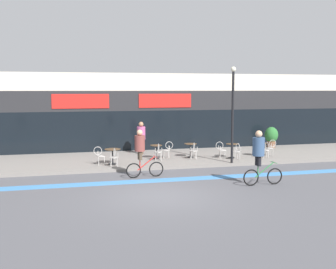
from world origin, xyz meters
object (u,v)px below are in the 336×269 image
at_px(cafe_chair_3_near, 237,150).
at_px(planter_pot, 271,136).
at_px(cyclist_2, 141,149).
at_px(cafe_chair_0_near, 114,156).
at_px(cafe_chair_0_side, 100,154).
at_px(cafe_chair_1_near, 158,151).
at_px(cafe_chair_1_side, 167,149).
at_px(bistro_table_3, 232,148).
at_px(cafe_chair_2_near, 194,150).
at_px(bistro_table_0, 113,153).
at_px(bistro_table_4, 261,147).
at_px(cyclist_0, 259,153).
at_px(cafe_chair_4_near, 266,149).
at_px(pedestrian_near_end, 141,135).
at_px(lamp_post, 233,107).
at_px(bistro_table_1, 156,149).
at_px(cafe_chair_4_side, 271,147).
at_px(cafe_chair_3_side, 221,149).
at_px(bistro_table_2, 191,148).

xyz_separation_m(cafe_chair_3_near, planter_pot, (3.83, 3.46, 0.22)).
bearing_deg(cyclist_2, cafe_chair_0_near, 109.33).
height_order(cafe_chair_0_side, cafe_chair_1_near, same).
xyz_separation_m(cafe_chair_1_side, cyclist_2, (-2.08, -3.81, 0.60)).
xyz_separation_m(bistro_table_3, cafe_chair_0_near, (-6.45, -0.95, -0.02)).
bearing_deg(cafe_chair_2_near, bistro_table_0, 103.28).
bearing_deg(cafe_chair_0_near, bistro_table_4, -87.29).
bearing_deg(cyclist_0, cafe_chair_4_near, 59.26).
height_order(bistro_table_0, pedestrian_near_end, pedestrian_near_end).
xyz_separation_m(cafe_chair_1_side, cafe_chair_2_near, (1.27, -0.66, 0.00)).
bearing_deg(bistro_table_3, pedestrian_near_end, 152.28).
distance_m(cafe_chair_0_near, lamp_post, 6.30).
xyz_separation_m(bistro_table_1, cyclist_2, (-1.46, -3.82, 0.60)).
bearing_deg(cafe_chair_4_side, cafe_chair_1_side, -1.92).
relative_size(cafe_chair_1_side, cafe_chair_3_side, 1.00).
bearing_deg(cafe_chair_0_near, bistro_table_2, -73.51).
distance_m(bistro_table_1, cafe_chair_4_side, 6.42).
relative_size(bistro_table_0, cafe_chair_0_near, 0.87).
bearing_deg(cafe_chair_3_side, pedestrian_near_end, 154.95).
bearing_deg(cafe_chair_3_side, planter_pot, 38.55).
relative_size(bistro_table_0, cafe_chair_4_side, 0.87).
bearing_deg(bistro_table_3, cafe_chair_0_side, -177.39).
bearing_deg(bistro_table_0, cafe_chair_3_side, 3.31).
distance_m(cafe_chair_3_near, lamp_post, 2.46).
xyz_separation_m(planter_pot, cyclist_2, (-9.33, -5.89, 0.38)).
bearing_deg(cafe_chair_0_near, cafe_chair_4_near, -91.64).
bearing_deg(pedestrian_near_end, cafe_chair_1_side, -71.64).
distance_m(bistro_table_2, cafe_chair_2_near, 0.63).
relative_size(bistro_table_1, cafe_chair_1_near, 0.80).
bearing_deg(cafe_chair_0_side, bistro_table_4, 7.70).
relative_size(cafe_chair_0_side, cafe_chair_4_side, 1.00).
bearing_deg(cyclist_0, cafe_chair_2_near, 99.09).
bearing_deg(cafe_chair_1_near, cafe_chair_0_side, 104.92).
relative_size(bistro_table_3, cafe_chair_4_side, 0.85).
distance_m(bistro_table_0, cafe_chair_4_near, 8.18).
xyz_separation_m(cafe_chair_0_near, cafe_chair_4_near, (8.17, 0.42, 0.00)).
distance_m(cafe_chair_2_near, cafe_chair_4_side, 4.49).
relative_size(bistro_table_4, cafe_chair_2_near, 0.83).
bearing_deg(bistro_table_1, planter_pot, 14.76).
bearing_deg(lamp_post, bistro_table_2, 126.56).
bearing_deg(cyclist_0, bistro_table_3, 77.34).
relative_size(cafe_chair_0_near, cafe_chair_3_side, 1.00).
xyz_separation_m(cafe_chair_4_side, cyclist_0, (-3.52, -5.62, 0.68)).
distance_m(cafe_chair_0_side, cafe_chair_1_near, 3.07).
bearing_deg(bistro_table_2, bistro_table_3, -18.50).
bearing_deg(cafe_chair_4_near, lamp_post, 112.17).
bearing_deg(cafe_chair_0_near, bistro_table_1, -59.20).
height_order(bistro_table_1, cafe_chair_0_side, cafe_chair_0_side).
relative_size(cafe_chair_0_near, cafe_chair_1_near, 1.00).
bearing_deg(cafe_chair_4_side, cafe_chair_3_near, 21.59).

